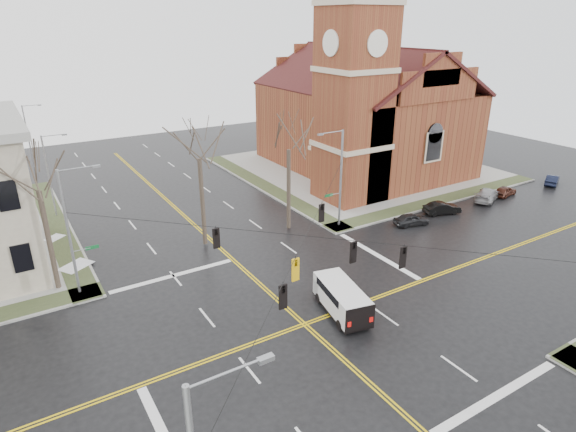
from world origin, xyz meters
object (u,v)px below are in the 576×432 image
church (362,104)px  signal_pole_nw (71,229)px  parked_car_a (411,219)px  parked_car_e (552,180)px  tree_nw_far (37,184)px  tree_nw_near (199,152)px  streetlight_north_b (29,134)px  cargo_van (340,296)px  tree_ne (289,144)px  parked_car_c (487,194)px  streetlight_north_a (50,173)px  parked_car_b (442,208)px  signal_pole_ne (339,176)px  parked_car_d (505,191)px

church → signal_pole_nw: 38.61m
parked_car_a → parked_car_e: parked_car_e is taller
tree_nw_far → tree_nw_near: bearing=6.1°
streetlight_north_b → cargo_van: 49.94m
church → parked_car_a: bearing=-113.7°
tree_nw_far → church: bearing=17.5°
cargo_van → tree_ne: bearing=84.0°
church → tree_nw_far: bearing=-162.5°
signal_pole_nw → parked_car_c: (40.56, -2.81, -4.28)m
signal_pole_nw → streetlight_north_b: signal_pole_nw is taller
tree_nw_far → parked_car_c: bearing=-5.8°
streetlight_north_a → tree_ne: 23.27m
parked_car_b → parked_car_e: 18.27m
streetlight_north_a → signal_pole_nw: bearing=-92.3°
cargo_van → signal_pole_ne: bearing=65.2°
cargo_van → parked_car_d: bearing=28.0°
signal_pole_nw → parked_car_e: size_ratio=2.52×
church → parked_car_e: (15.59, -16.65, -7.85)m
signal_pole_ne → signal_pole_nw: bearing=180.0°
parked_car_d → parked_car_e: bearing=-102.0°
parked_car_d → parked_car_e: 8.21m
parked_car_d → tree_nw_near: bearing=71.4°
church → tree_ne: 21.04m
signal_pole_ne → parked_car_b: (10.77, -2.99, -4.33)m
church → parked_car_b: bearing=-99.3°
signal_pole_ne → parked_car_a: size_ratio=2.65×
signal_pole_nw → parked_car_e: bearing=-3.7°
signal_pole_nw → parked_car_d: signal_pole_nw is taller
streetlight_north_b → tree_nw_near: 35.36m
streetlight_north_b → parked_car_a: bearing=-54.9°
tree_ne → streetlight_north_b: bearing=117.1°
streetlight_north_b → parked_car_c: 56.14m
cargo_van → church: bearing=60.2°
signal_pole_ne → parked_car_c: (17.92, -2.81, -4.28)m
signal_pole_nw → cargo_van: signal_pole_nw is taller
streetlight_north_a → tree_ne: tree_ne is taller
signal_pole_nw → streetlight_north_a: signal_pole_nw is taller
parked_car_d → tree_nw_far: bearing=75.6°
parked_car_c → tree_nw_near: tree_nw_near is taller
parked_car_d → streetlight_north_b: bearing=38.5°
signal_pole_nw → streetlight_north_a: 16.52m
cargo_van → tree_nw_far: bearing=151.9°
signal_pole_nw → tree_nw_near: bearing=14.6°
signal_pole_nw → tree_nw_near: (10.51, 2.74, 3.24)m
parked_car_d → tree_ne: bearing=70.3°
church → signal_pole_nw: church is taller
parked_car_c → tree_ne: (-22.15, 4.68, 7.35)m
tree_nw_far → signal_pole_ne: bearing=-3.5°
signal_pole_ne → parked_car_c: 18.64m
signal_pole_nw → tree_nw_far: 3.60m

